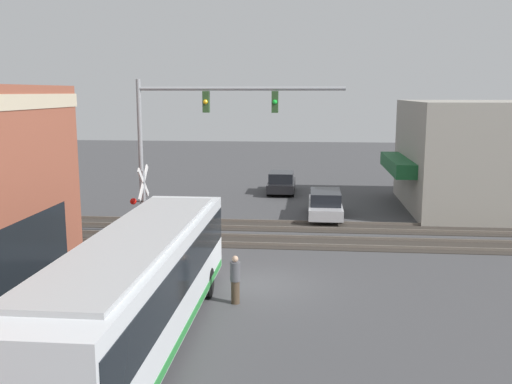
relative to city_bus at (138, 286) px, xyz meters
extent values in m
plane|color=#424244|center=(5.45, -2.80, -1.75)|extent=(120.00, 120.00, 0.00)
cube|color=gray|center=(20.26, -15.09, 1.42)|extent=(10.16, 9.58, 6.35)
cube|color=#19592D|center=(20.26, -9.75, 0.85)|extent=(7.11, 1.20, 0.80)
cube|color=silver|center=(0.01, 0.00, -0.02)|extent=(12.50, 2.55, 2.62)
cube|color=black|center=(0.01, 0.00, 0.37)|extent=(12.25, 2.59, 1.10)
cube|color=#288438|center=(0.01, 0.00, -1.16)|extent=(12.25, 2.58, 0.24)
cube|color=#A5A8AA|center=(0.01, 0.00, 1.35)|extent=(10.62, 2.17, 0.12)
cylinder|color=black|center=(4.06, 0.00, -1.25)|extent=(1.00, 2.57, 1.00)
cylinder|color=gray|center=(9.97, 2.83, 1.95)|extent=(0.20, 0.20, 7.40)
cylinder|color=gray|center=(9.97, -1.56, 5.25)|extent=(0.16, 8.78, 0.16)
cube|color=#284723|center=(9.97, -0.10, 4.70)|extent=(0.30, 0.27, 0.90)
sphere|color=yellow|center=(9.80, -0.10, 4.70)|extent=(0.20, 0.20, 0.20)
cube|color=#284723|center=(9.97, -3.02, 4.70)|extent=(0.30, 0.27, 0.90)
sphere|color=green|center=(9.80, -3.02, 4.70)|extent=(0.20, 0.20, 0.20)
cylinder|color=gray|center=(8.96, 2.45, 0.05)|extent=(0.14, 0.14, 3.60)
cube|color=white|center=(8.96, 2.45, 1.35)|extent=(1.41, 0.06, 1.41)
cube|color=white|center=(8.96, 2.45, 1.35)|extent=(1.41, 0.06, 1.41)
cylinder|color=#38383A|center=(8.96, 2.45, 0.55)|extent=(0.08, 0.90, 0.08)
sphere|color=red|center=(8.91, 2.00, 0.55)|extent=(0.28, 0.28, 0.28)
sphere|color=red|center=(8.91, 2.90, 0.55)|extent=(0.28, 0.28, 0.28)
cube|color=#332D28|center=(11.45, -2.80, -1.74)|extent=(2.60, 60.00, 0.03)
cube|color=#6B6056|center=(10.73, -2.80, -1.68)|extent=(0.07, 60.00, 0.15)
cube|color=#6B6056|center=(12.17, -2.80, -1.68)|extent=(0.07, 60.00, 0.15)
cube|color=#332D28|center=(14.65, -2.80, -1.74)|extent=(2.60, 60.00, 0.03)
cube|color=#6B6056|center=(13.93, -2.80, -1.68)|extent=(0.07, 60.00, 0.15)
cube|color=#6B6056|center=(15.37, -2.80, -1.68)|extent=(0.07, 60.00, 0.15)
cube|color=#B7B7BC|center=(17.04, -5.40, -1.21)|extent=(4.90, 1.80, 0.58)
cube|color=black|center=(16.79, -5.40, -0.58)|extent=(2.69, 1.62, 0.68)
cylinder|color=black|center=(18.56, -5.40, -1.43)|extent=(0.64, 1.82, 0.64)
cylinder|color=black|center=(15.52, -5.40, -1.43)|extent=(0.64, 1.82, 0.64)
cube|color=black|center=(24.54, -2.60, -1.22)|extent=(4.24, 1.80, 0.56)
cube|color=black|center=(24.33, -2.60, -0.61)|extent=(2.33, 1.62, 0.66)
cylinder|color=black|center=(25.85, -2.60, -1.43)|extent=(0.64, 1.82, 0.64)
cylinder|color=black|center=(23.23, -2.60, -1.43)|extent=(0.64, 1.82, 0.64)
cylinder|color=#473828|center=(3.54, -2.15, -1.37)|extent=(0.28, 0.28, 0.77)
cylinder|color=#4C4C51|center=(3.54, -2.15, -0.66)|extent=(0.34, 0.34, 0.64)
sphere|color=tan|center=(3.54, -2.15, -0.24)|extent=(0.21, 0.21, 0.21)
camera|label=1|loc=(-14.16, -4.52, 5.11)|focal=40.00mm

